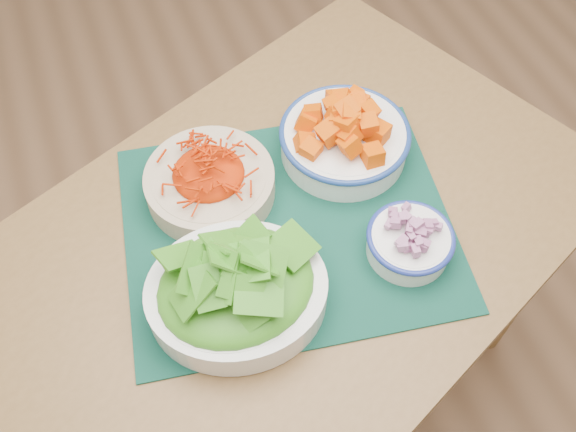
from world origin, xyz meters
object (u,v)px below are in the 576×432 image
object	(u,v)px
placemat	(288,227)
carrot_bowl	(209,179)
table	(290,263)
lettuce_bowl	(236,286)
onion_bowl	(410,240)
squash_bowl	(345,133)

from	to	relation	value
placemat	carrot_bowl	world-z (taller)	carrot_bowl
table	lettuce_bowl	world-z (taller)	lettuce_bowl
placemat	carrot_bowl	distance (m)	0.16
onion_bowl	carrot_bowl	bearing A→B (deg)	138.99
lettuce_bowl	onion_bowl	world-z (taller)	lettuce_bowl
table	squash_bowl	xyz separation A→B (m)	(0.15, 0.12, 0.17)
table	placemat	bearing A→B (deg)	75.09
placemat	onion_bowl	distance (m)	0.20
carrot_bowl	onion_bowl	distance (m)	0.35
table	onion_bowl	distance (m)	0.25
lettuce_bowl	onion_bowl	distance (m)	0.29
placemat	squash_bowl	size ratio (longest dim) A/B	2.33
placemat	squash_bowl	bearing A→B (deg)	46.16
onion_bowl	placemat	bearing A→B (deg)	144.76
carrot_bowl	onion_bowl	world-z (taller)	carrot_bowl
squash_bowl	lettuce_bowl	bearing A→B (deg)	-141.30
lettuce_bowl	onion_bowl	xyz separation A→B (m)	(0.29, -0.01, -0.03)
table	onion_bowl	bearing A→B (deg)	-57.38
table	placemat	xyz separation A→B (m)	(-0.00, 0.01, 0.12)
table	carrot_bowl	xyz separation A→B (m)	(-0.10, 0.12, 0.16)
carrot_bowl	lettuce_bowl	world-z (taller)	lettuce_bowl
carrot_bowl	squash_bowl	distance (m)	0.25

